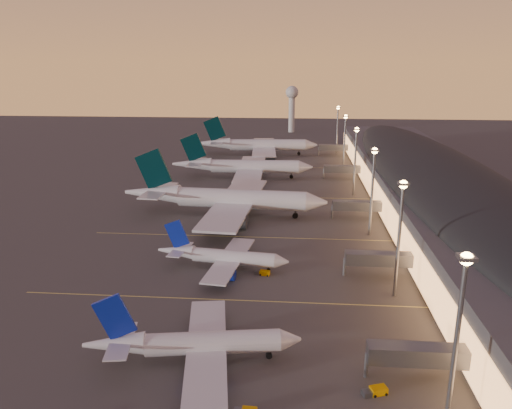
# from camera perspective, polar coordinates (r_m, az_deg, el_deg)

# --- Properties ---
(ground) EXTENTS (700.00, 700.00, 0.00)m
(ground) POSITION_cam_1_polar(r_m,az_deg,el_deg) (113.51, -2.90, -9.69)
(ground) COLOR #403E3B
(airliner_narrow_south) EXTENTS (36.77, 33.17, 13.14)m
(airliner_narrow_south) POSITION_cam_1_polar(r_m,az_deg,el_deg) (88.00, -7.09, -15.51)
(airliner_narrow_south) COLOR silver
(airliner_narrow_south) RESTS_ON ground
(airliner_narrow_north) EXTENTS (33.34, 30.01, 11.91)m
(airliner_narrow_north) POSITION_cam_1_polar(r_m,az_deg,el_deg) (123.35, -3.87, -5.97)
(airliner_narrow_north) COLOR silver
(airliner_narrow_north) RESTS_ON ground
(airliner_wide_near) EXTENTS (68.32, 62.38, 21.85)m
(airliner_wide_near) POSITION_cam_1_polar(r_m,az_deg,el_deg) (164.77, -3.67, 0.67)
(airliner_wide_near) COLOR silver
(airliner_wide_near) RESTS_ON ground
(airliner_wide_mid) EXTENTS (61.35, 55.74, 19.67)m
(airliner_wide_mid) POSITION_cam_1_polar(r_m,az_deg,el_deg) (217.76, -1.54, 4.35)
(airliner_wide_mid) COLOR silver
(airliner_wide_mid) RESTS_ON ground
(airliner_wide_far) EXTENTS (65.73, 60.00, 21.03)m
(airliner_wide_far) POSITION_cam_1_polar(r_m,az_deg,el_deg) (272.05, 0.13, 6.80)
(airliner_wide_far) COLOR silver
(airliner_wide_far) RESTS_ON ground
(terminal_building) EXTENTS (56.35, 255.00, 17.46)m
(terminal_building) POSITION_cam_1_polar(r_m,az_deg,el_deg) (184.71, 19.59, 2.46)
(terminal_building) COLOR #48484C
(terminal_building) RESTS_ON ground
(light_masts) EXTENTS (2.20, 217.20, 25.90)m
(light_masts) POSITION_cam_1_polar(r_m,az_deg,el_deg) (170.70, 12.06, 5.01)
(light_masts) COLOR slate
(light_masts) RESTS_ON ground
(radar_tower) EXTENTS (9.00, 9.00, 32.50)m
(radar_tower) POSITION_cam_1_polar(r_m,az_deg,el_deg) (362.33, 4.13, 11.70)
(radar_tower) COLOR silver
(radar_tower) RESTS_ON ground
(lane_markings) EXTENTS (90.00, 180.36, 0.00)m
(lane_markings) POSITION_cam_1_polar(r_m,az_deg,el_deg) (150.28, -0.92, -3.07)
(lane_markings) COLOR #D8C659
(lane_markings) RESTS_ON ground
(baggage_tug_b) EXTENTS (4.16, 2.72, 1.16)m
(baggage_tug_b) POSITION_cam_1_polar(r_m,az_deg,el_deg) (83.82, 13.50, -20.02)
(baggage_tug_b) COLOR #D58F00
(baggage_tug_b) RESTS_ON ground
(baggage_tug_c) EXTENTS (3.84, 2.23, 1.08)m
(baggage_tug_c) POSITION_cam_1_polar(r_m,az_deg,el_deg) (120.56, 0.79, -7.81)
(baggage_tug_c) COLOR #D58F00
(baggage_tug_c) RESTS_ON ground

